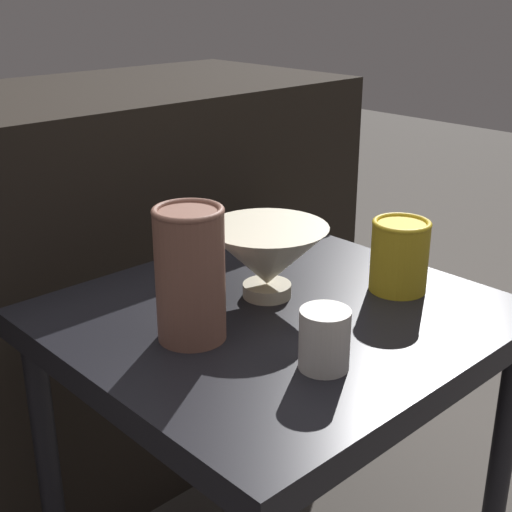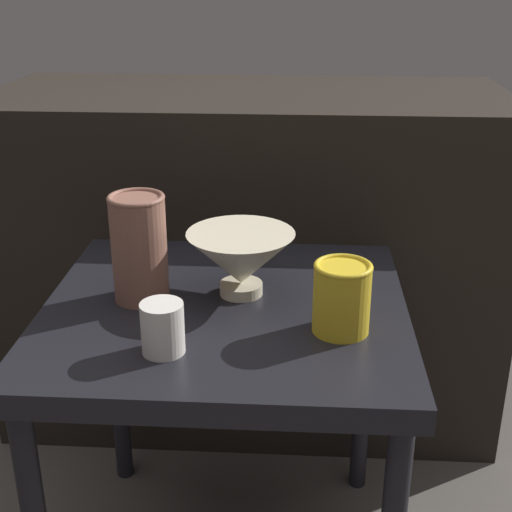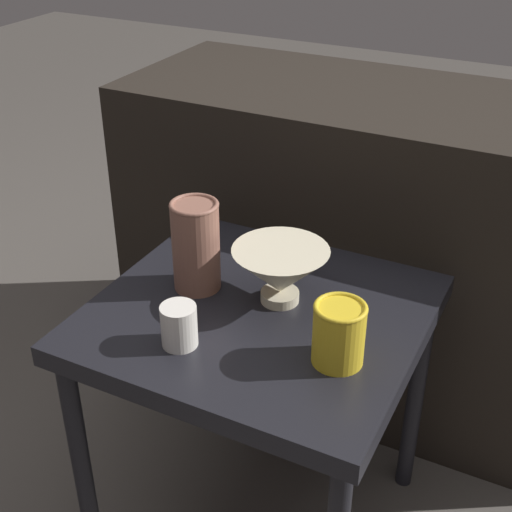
# 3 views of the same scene
# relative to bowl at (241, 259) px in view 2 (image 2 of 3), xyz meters

# --- Properties ---
(table) EXTENTS (0.59, 0.55, 0.56)m
(table) POSITION_rel_bowl_xyz_m (-0.02, -0.04, -0.13)
(table) COLOR black
(table) RESTS_ON ground_plane
(couch_backdrop) EXTENTS (1.17, 0.50, 0.80)m
(couch_backdrop) POSITION_rel_bowl_xyz_m (-0.02, 0.53, -0.22)
(couch_backdrop) COLOR black
(couch_backdrop) RESTS_ON ground_plane
(bowl) EXTENTS (0.18, 0.18, 0.11)m
(bowl) POSITION_rel_bowl_xyz_m (0.00, 0.00, 0.00)
(bowl) COLOR beige
(bowl) RESTS_ON table
(vase_textured_left) EXTENTS (0.09, 0.09, 0.18)m
(vase_textured_left) POSITION_rel_bowl_xyz_m (-0.16, -0.03, 0.03)
(vase_textured_left) COLOR brown
(vase_textured_left) RESTS_ON table
(vase_colorful_right) EXTENTS (0.09, 0.09, 0.11)m
(vase_colorful_right) POSITION_rel_bowl_xyz_m (0.16, -0.12, -0.01)
(vase_colorful_right) COLOR gold
(vase_colorful_right) RESTS_ON table
(cup) EXTENTS (0.06, 0.06, 0.08)m
(cup) POSITION_rel_bowl_xyz_m (-0.10, -0.20, -0.02)
(cup) COLOR silver
(cup) RESTS_ON table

